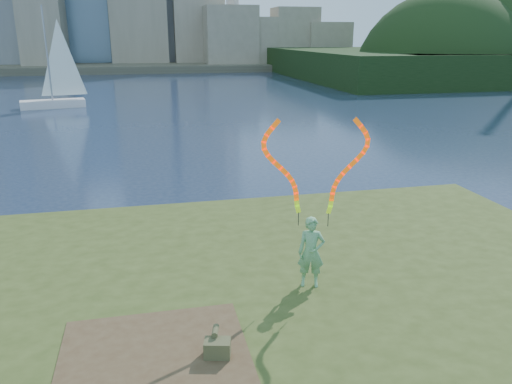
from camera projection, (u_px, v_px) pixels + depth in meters
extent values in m
plane|color=#1A2843|center=(245.00, 295.00, 12.09)|extent=(320.00, 320.00, 0.00)
cube|color=#354318|center=(271.00, 351.00, 9.72)|extent=(20.00, 18.00, 0.30)
cube|color=#354318|center=(267.00, 331.00, 9.92)|extent=(17.00, 15.00, 0.30)
cube|color=#354318|center=(265.00, 315.00, 10.03)|extent=(14.00, 12.00, 0.30)
cube|color=#47331E|center=(155.00, 359.00, 8.41)|extent=(3.20, 3.00, 0.02)
cube|color=#4E4939|center=(151.00, 64.00, 100.35)|extent=(320.00, 40.00, 1.20)
cube|color=black|center=(510.00, 62.00, 78.84)|extent=(70.00, 42.00, 4.00)
imported|color=#137719|center=(311.00, 252.00, 10.68)|extent=(0.66, 0.53, 1.57)
cylinder|color=black|center=(298.00, 219.00, 10.59)|extent=(0.02, 0.02, 0.30)
cylinder|color=black|center=(328.00, 220.00, 10.54)|extent=(0.02, 0.02, 0.30)
cube|color=#444027|center=(217.00, 349.00, 8.44)|extent=(0.50, 0.39, 0.32)
cylinder|color=#444027|center=(215.00, 331.00, 8.57)|extent=(0.17, 0.31, 0.11)
cube|color=white|center=(53.00, 104.00, 43.44)|extent=(5.51, 2.69, 0.74)
cylinder|color=gray|center=(47.00, 55.00, 42.20)|extent=(0.15, 0.15, 8.02)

